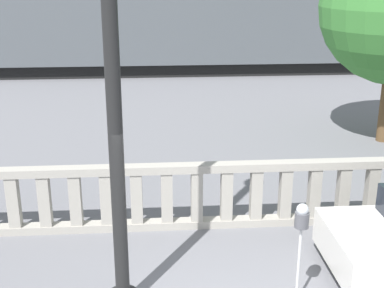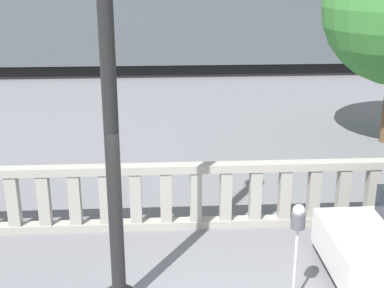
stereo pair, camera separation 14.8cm
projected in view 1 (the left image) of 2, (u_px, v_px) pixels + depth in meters
The scene contains 4 objects.
balustrade at pixel (197, 196), 9.39m from camera, with size 12.25×0.24×1.20m.
lamppost at pixel (110, 28), 6.17m from camera, with size 0.42×0.42×7.09m.
parking_meter at pixel (302, 223), 7.03m from camera, with size 0.19×0.19×1.52m.
train_near at pixel (201, 30), 22.67m from camera, with size 18.64×2.77×3.99m.
Camera 1 is at (-0.73, -5.34, 4.48)m, focal length 50.00 mm.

